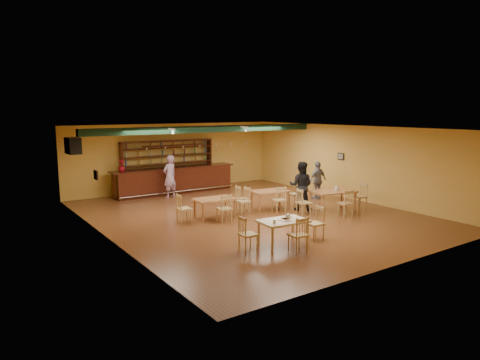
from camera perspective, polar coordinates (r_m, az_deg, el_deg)
floor at (r=15.26m, az=1.38°, el=-4.55°), size 12.00×12.00×0.00m
ceiling_beam at (r=17.19m, az=-4.06°, el=6.65°), size 10.00×0.30×0.25m
track_rail_left at (r=16.90m, az=-10.42°, el=6.72°), size 0.05×2.50×0.05m
track_rail_right at (r=18.43m, az=-1.22°, el=7.06°), size 0.05×2.50×0.05m
ac_unit at (r=16.74m, az=-20.94°, el=4.22°), size 0.34×0.70×0.48m
picture_left at (r=13.69m, az=-18.33°, el=0.63°), size 0.04×0.34×0.28m
picture_right at (r=18.61m, az=13.04°, el=3.02°), size 0.04×0.34×0.28m
bar_counter at (r=19.31m, az=-8.54°, el=-0.03°), size 5.59×0.85×1.13m
back_bar_hutch at (r=19.79m, az=-9.37°, el=1.86°), size 4.33×0.40×2.28m
poinsettia at (r=18.31m, az=-15.22°, el=1.84°), size 0.36×0.36×0.51m
dining_table_a at (r=14.76m, az=-3.33°, el=-3.69°), size 1.39×0.88×0.68m
dining_table_b at (r=16.16m, az=3.92°, el=-2.56°), size 1.47×1.02×0.68m
dining_table_d at (r=15.93m, az=12.01°, el=-2.74°), size 1.68×1.17×0.77m
near_table at (r=11.90m, az=5.64°, el=-6.85°), size 1.36×0.94×0.69m
pizza_tray at (r=11.87m, az=6.01°, el=-5.14°), size 0.45×0.45×0.01m
parmesan_shaker at (r=11.44m, az=4.52°, el=-5.42°), size 0.08×0.08×0.11m
napkin_stack at (r=12.15m, az=6.29°, el=-4.77°), size 0.21×0.17×0.03m
pizza_server at (r=11.99m, az=6.38°, el=-4.95°), size 0.31×0.26×0.00m
side_plate at (r=12.00m, az=8.11°, el=-5.02°), size 0.24×0.24×0.01m
patron_bar at (r=18.26m, az=-9.17°, el=0.47°), size 0.75×0.60×1.78m
patron_right_a at (r=15.97m, az=7.97°, el=-0.76°), size 1.07×1.10×1.78m
patron_right_b at (r=18.09m, az=10.12°, el=-0.02°), size 0.93×0.44×1.55m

